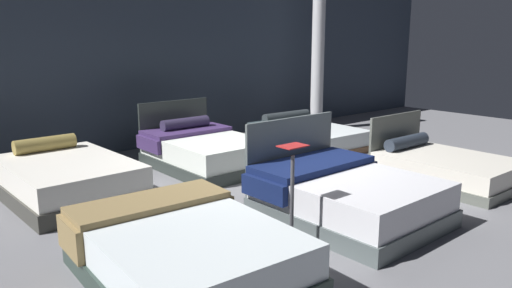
% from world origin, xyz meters
% --- Properties ---
extents(ground_plane, '(18.00, 18.00, 0.02)m').
position_xyz_m(ground_plane, '(0.00, 0.00, -0.01)').
color(ground_plane, slate).
extents(showroom_back_wall, '(18.00, 0.06, 3.50)m').
position_xyz_m(showroom_back_wall, '(0.00, 3.78, 1.75)').
color(showroom_back_wall, '#333D4C').
rests_on(showroom_back_wall, ground_plane).
extents(bed_0, '(1.73, 2.20, 0.58)m').
position_xyz_m(bed_0, '(-2.35, -1.39, 0.26)').
color(bed_0, '#26342E').
rests_on(bed_0, ground_plane).
extents(bed_1, '(1.77, 2.05, 1.13)m').
position_xyz_m(bed_1, '(-0.06, -1.34, 0.30)').
color(bed_1, '#50595A').
rests_on(bed_1, ground_plane).
extents(bed_2, '(1.45, 1.97, 0.94)m').
position_xyz_m(bed_2, '(2.32, -1.32, 0.22)').
color(bed_2, '#575B53').
rests_on(bed_2, ground_plane).
extents(bed_3, '(1.58, 2.17, 0.74)m').
position_xyz_m(bed_3, '(-2.35, 1.62, 0.27)').
color(bed_3, '#35342E').
rests_on(bed_3, ground_plane).
extents(bed_4, '(1.57, 2.11, 1.05)m').
position_xyz_m(bed_4, '(-0.01, 1.74, 0.29)').
color(bed_4, '#2B322F').
rests_on(bed_4, ground_plane).
extents(bed_5, '(1.74, 2.06, 0.65)m').
position_xyz_m(bed_5, '(2.41, 1.69, 0.22)').
color(bed_5, brown).
rests_on(bed_5, ground_plane).
extents(price_sign, '(0.28, 0.24, 1.12)m').
position_xyz_m(price_sign, '(-1.18, -1.58, 0.44)').
color(price_sign, '#3F3F44').
rests_on(price_sign, ground_plane).
extents(support_pillar, '(0.29, 0.29, 3.50)m').
position_xyz_m(support_pillar, '(3.98, 2.89, 1.75)').
color(support_pillar, silver).
rests_on(support_pillar, ground_plane).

